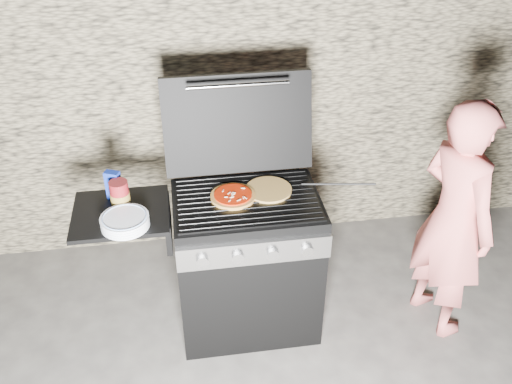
{
  "coord_description": "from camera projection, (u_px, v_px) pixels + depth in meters",
  "views": [
    {
      "loc": [
        -0.33,
        -2.5,
        2.66
      ],
      "look_at": [
        0.05,
        0.0,
        0.95
      ],
      "focal_mm": 40.0,
      "sensor_mm": 36.0,
      "label": 1
    }
  ],
  "objects": [
    {
      "name": "pizza_topped",
      "position": [
        233.0,
        195.0,
        3.07
      ],
      "size": [
        0.26,
        0.26,
        0.03
      ],
      "primitive_type": null,
      "rotation": [
        0.0,
        0.0,
        -0.07
      ],
      "color": "#E2A950",
      "rests_on": "gas_grill"
    },
    {
      "name": "tongs",
      "position": [
        338.0,
        185.0,
        3.1
      ],
      "size": [
        0.37,
        0.17,
        0.08
      ],
      "primitive_type": "cylinder",
      "rotation": [
        0.0,
        1.4,
        -0.42
      ],
      "color": "black",
      "rests_on": "gas_grill"
    },
    {
      "name": "sauce_jar",
      "position": [
        120.0,
        195.0,
        2.98
      ],
      "size": [
        0.12,
        0.12,
        0.15
      ],
      "primitive_type": "cylinder",
      "rotation": [
        0.0,
        0.0,
        0.19
      ],
      "color": "maroon",
      "rests_on": "gas_grill"
    },
    {
      "name": "plate_stack",
      "position": [
        125.0,
        221.0,
        2.86
      ],
      "size": [
        0.31,
        0.31,
        0.06
      ],
      "primitive_type": "cylinder",
      "rotation": [
        0.0,
        0.0,
        -0.33
      ],
      "color": "white",
      "rests_on": "gas_grill"
    },
    {
      "name": "person",
      "position": [
        454.0,
        221.0,
        3.18
      ],
      "size": [
        0.49,
        0.62,
        1.48
      ],
      "primitive_type": "imported",
      "rotation": [
        0.0,
        0.0,
        1.86
      ],
      "color": "#E76C68",
      "rests_on": "ground"
    },
    {
      "name": "gas_grill",
      "position": [
        205.0,
        267.0,
        3.29
      ],
      "size": [
        1.34,
        0.79,
        0.91
      ],
      "primitive_type": null,
      "color": "black",
      "rests_on": "ground"
    },
    {
      "name": "stone_wall",
      "position": [
        226.0,
        114.0,
        3.93
      ],
      "size": [
        8.0,
        0.35,
        1.8
      ],
      "primitive_type": "cube",
      "color": "tan",
      "rests_on": "ground"
    },
    {
      "name": "ground",
      "position": [
        248.0,
        318.0,
        3.57
      ],
      "size": [
        50.0,
        50.0,
        0.0
      ],
      "primitive_type": "plane",
      "color": "#383532"
    },
    {
      "name": "pizza_plain",
      "position": [
        269.0,
        190.0,
        3.13
      ],
      "size": [
        0.33,
        0.33,
        0.01
      ],
      "primitive_type": "cylinder",
      "rotation": [
        0.0,
        0.0,
        0.37
      ],
      "color": "tan",
      "rests_on": "gas_grill"
    },
    {
      "name": "blue_carton",
      "position": [
        114.0,
        185.0,
        3.04
      ],
      "size": [
        0.09,
        0.07,
        0.17
      ],
      "primitive_type": "cube",
      "rotation": [
        0.0,
        0.0,
        -0.41
      ],
      "color": "#112998",
      "rests_on": "gas_grill"
    }
  ]
}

